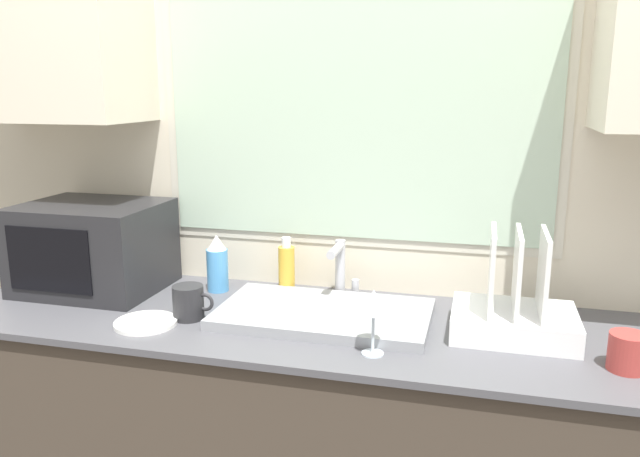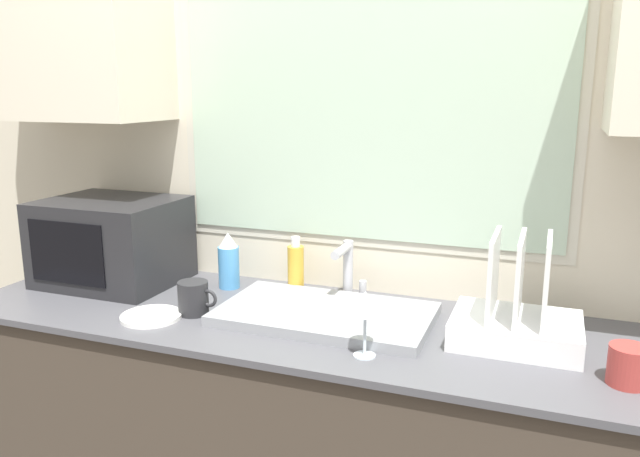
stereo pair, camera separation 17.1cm
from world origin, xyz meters
TOP-DOWN VIEW (x-y plane):
  - wall_back at (0.00, 0.60)m, footprint 6.00×0.38m
  - sink_basin at (-0.02, 0.32)m, footprint 0.61×0.36m
  - faucet at (-0.02, 0.51)m, footprint 0.08×0.15m
  - microwave at (-0.83, 0.40)m, footprint 0.44×0.36m
  - dish_rack at (0.50, 0.33)m, footprint 0.33×0.25m
  - spray_bottle at (-0.43, 0.48)m, footprint 0.07×0.07m
  - soap_bottle at (-0.20, 0.52)m, footprint 0.05×0.05m
  - mug_near_sink at (-0.40, 0.22)m, footprint 0.12×0.09m
  - wine_glass at (0.16, 0.11)m, footprint 0.06×0.06m
  - mug_by_rack at (0.76, 0.18)m, footprint 0.12×0.09m
  - small_plate at (-0.50, 0.14)m, footprint 0.18×0.18m

SIDE VIEW (x-z plane):
  - small_plate at x=-0.50m, z-range 0.90..0.92m
  - sink_basin at x=-0.02m, z-range 0.90..0.93m
  - mug_by_rack at x=0.76m, z-range 0.90..1.00m
  - mug_near_sink at x=-0.40m, z-range 0.90..1.00m
  - dish_rack at x=0.50m, z-range 0.83..1.12m
  - soap_bottle at x=-0.20m, z-range 0.89..1.08m
  - spray_bottle at x=-0.43m, z-range 0.90..1.09m
  - faucet at x=-0.02m, z-range 0.92..1.11m
  - wine_glass at x=0.16m, z-range 0.95..1.12m
  - microwave at x=-0.83m, z-range 0.90..1.19m
  - wall_back at x=0.00m, z-range 0.09..2.69m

